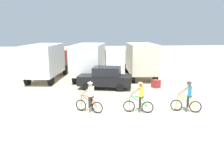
% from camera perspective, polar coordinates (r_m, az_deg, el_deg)
% --- Properties ---
extents(ground_plane, '(120.00, 120.00, 0.00)m').
position_cam_1_polar(ground_plane, '(12.59, -0.55, -8.70)').
color(ground_plane, beige).
extents(box_truck_avon_van, '(3.36, 7.03, 3.35)m').
position_cam_1_polar(box_truck_avon_van, '(23.22, -15.31, 5.53)').
color(box_truck_avon_van, white).
rests_on(box_truck_avon_van, ground).
extents(box_truck_white_box, '(3.55, 7.06, 3.35)m').
position_cam_1_polar(box_truck_white_box, '(23.05, -5.17, 5.88)').
color(box_truck_white_box, white).
rests_on(box_truck_white_box, ground).
extents(box_truck_cream_rv, '(2.71, 6.86, 3.35)m').
position_cam_1_polar(box_truck_cream_rv, '(23.70, 6.76, 6.03)').
color(box_truck_cream_rv, beige).
rests_on(box_truck_cream_rv, ground).
extents(sedan_parked, '(4.50, 2.69, 1.76)m').
position_cam_1_polar(sedan_parked, '(19.06, -1.58, 1.47)').
color(sedan_parked, black).
rests_on(sedan_parked, ground).
extents(cyclist_orange_shirt, '(1.55, 0.91, 1.82)m').
position_cam_1_polar(cyclist_orange_shirt, '(13.60, -5.33, -3.35)').
color(cyclist_orange_shirt, black).
rests_on(cyclist_orange_shirt, ground).
extents(cyclist_cowboy_hat, '(1.68, 0.66, 1.82)m').
position_cam_1_polar(cyclist_cowboy_hat, '(13.58, 6.56, -3.40)').
color(cyclist_cowboy_hat, black).
rests_on(cyclist_cowboy_hat, ground).
extents(cyclist_near_camera, '(1.62, 0.78, 1.82)m').
position_cam_1_polar(cyclist_near_camera, '(14.28, 17.55, -3.12)').
color(cyclist_near_camera, black).
rests_on(cyclist_near_camera, ground).
extents(supply_crate, '(0.77, 0.78, 0.64)m').
position_cam_1_polar(supply_crate, '(19.85, 10.43, 0.07)').
color(supply_crate, '#9E2D2D').
rests_on(supply_crate, ground).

